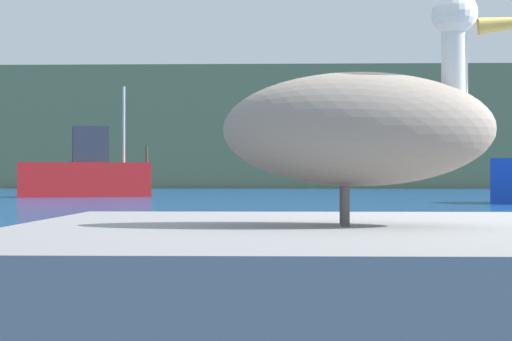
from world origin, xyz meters
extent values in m
cube|color=#6B7A51|center=(0.00, 66.38, 4.47)|extent=(140.00, 17.48, 8.94)
cube|color=gray|center=(-1.09, -0.66, 0.34)|extent=(2.41, 2.32, 0.67)
ellipsoid|color=gray|center=(-1.09, -0.66, 1.01)|extent=(0.96, 0.50, 0.40)
cylinder|color=white|center=(-0.76, -0.68, 1.21)|extent=(0.09, 0.09, 0.29)
sphere|color=white|center=(-0.76, -0.68, 1.41)|extent=(0.16, 0.16, 0.16)
cylinder|color=#4C4742|center=(-1.13, -0.58, 0.74)|extent=(0.03, 0.03, 0.14)
cylinder|color=#4C4742|center=(-1.14, -0.74, 0.74)|extent=(0.03, 0.03, 0.14)
cube|color=red|center=(-9.54, 31.70, 0.71)|extent=(5.58, 2.93, 1.43)
cube|color=#2D333D|center=(-9.32, 31.76, 2.18)|extent=(1.73, 1.59, 1.49)
cylinder|color=#B2B2B2|center=(-7.99, 32.14, 3.03)|extent=(0.12, 0.12, 3.21)
cylinder|color=#3F382D|center=(-7.06, 32.41, 1.78)|extent=(0.10, 0.10, 0.70)
camera|label=1|loc=(-1.36, -3.65, 0.84)|focal=60.13mm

